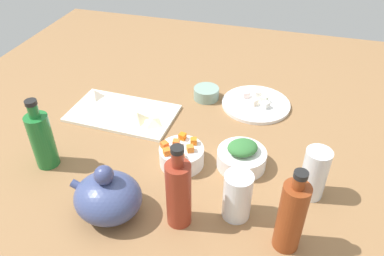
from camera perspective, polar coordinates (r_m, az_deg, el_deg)
tabletop at (r=117.80cm, az=-0.00°, el=-2.53°), size 190.00×190.00×3.00cm
cutting_board at (r=130.17cm, az=-10.38°, el=2.20°), size 35.99×21.82×1.00cm
plate_tofu at (r=134.43cm, az=9.57°, el=3.57°), size 23.62×23.62×1.20cm
bowl_greens at (r=107.67cm, az=7.44°, el=-4.60°), size 13.81×13.81×5.03cm
bowl_carrots at (r=107.39cm, az=-1.72°, el=-4.20°), size 12.61×12.61×5.49cm
bowl_small_side at (r=135.87cm, az=2.16°, el=5.24°), size 8.97×8.97×4.18cm
teapot at (r=94.17cm, az=-12.54°, el=-10.04°), size 17.93×15.20×15.27cm
bottle_0 at (r=87.75cm, az=-2.03°, el=-9.66°), size 5.90×5.90×22.98cm
bottle_1 at (r=111.23cm, az=-21.64°, el=-1.57°), size 6.27×6.27×21.31cm
bottle_2 at (r=85.76cm, az=14.70°, el=-12.66°), size 5.91×5.91×22.37cm
drinking_glass_0 at (r=100.37cm, az=17.90°, el=-6.55°), size 6.47×6.47×14.36cm
drinking_glass_1 at (r=91.92cm, az=6.82°, el=-10.10°), size 6.93×6.93×12.91cm
carrot_cube_0 at (r=101.94cm, az=-1.77°, el=-4.15°), size 2.53×2.53×1.80cm
carrot_cube_1 at (r=106.11cm, az=-2.40°, el=-2.24°), size 2.05×2.05×1.80cm
carrot_cube_2 at (r=108.31cm, az=-1.46°, el=-1.28°), size 2.12×2.12×1.80cm
carrot_cube_3 at (r=104.13cm, az=-0.28°, el=-3.09°), size 2.45×2.45×1.80cm
carrot_cube_4 at (r=103.30cm, az=-3.81°, el=-3.58°), size 2.53×2.53×1.80cm
carrot_cube_5 at (r=105.57cm, az=-4.15°, el=-2.56°), size 2.52×2.52×1.80cm
carrot_cube_6 at (r=106.62cm, az=0.24°, el=-1.98°), size 2.24×2.24×1.80cm
chopped_greens_mound at (r=105.04cm, az=7.61°, el=-2.93°), size 11.27×11.03×3.12cm
tofu_cube_0 at (r=134.39cm, az=10.80°, el=4.27°), size 2.92×2.92×2.20cm
tofu_cube_1 at (r=136.92cm, az=9.99°, el=5.04°), size 2.40×2.40×2.20cm
tofu_cube_2 at (r=131.49cm, az=11.03°, el=3.44°), size 3.06×3.06×2.20cm
tofu_cube_3 at (r=132.30cm, az=9.32°, el=3.89°), size 3.10×3.10×2.20cm
tofu_cube_4 at (r=136.04cm, az=8.11°, el=5.02°), size 2.98×2.98×2.20cm
dumpling_0 at (r=124.18cm, az=-8.24°, el=1.73°), size 8.00×7.87×3.13cm
dumpling_1 at (r=139.17cm, az=-14.41°, el=5.03°), size 6.87×6.79×2.97cm
dumpling_2 at (r=122.30cm, az=-5.95°, el=1.03°), size 6.82×6.50×2.12cm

